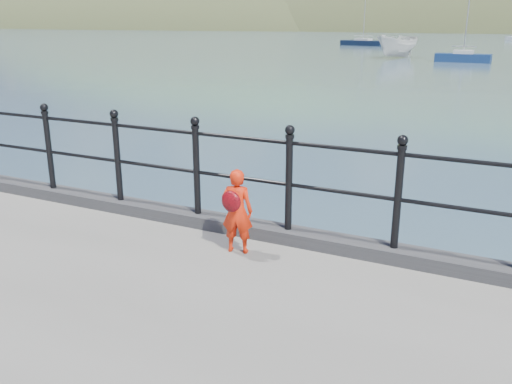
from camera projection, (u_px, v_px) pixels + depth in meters
The scene contains 7 objects.
ground at pixel (247, 301), 6.89m from camera, with size 600.00×600.00×0.00m, color #2D4251.
kerb at pixel (241, 226), 6.44m from camera, with size 60.00×0.30×0.15m, color #28282B.
railing at pixel (241, 166), 6.21m from camera, with size 18.11×0.11×1.20m.
child at pixel (237, 210), 5.78m from camera, with size 0.38×0.33×0.93m.
launch_white at pixel (398, 46), 50.24m from camera, with size 2.10×5.58×2.16m, color silver.
sailboat_port at pixel (463, 58), 45.66m from camera, with size 4.49×1.59×6.68m.
sailboat_left at pixel (363, 43), 75.13m from camera, with size 6.50×3.43×8.81m.
Camera 1 is at (2.79, -5.48, 3.42)m, focal length 38.00 mm.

